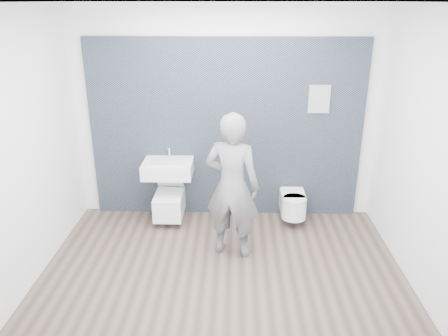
{
  "coord_description": "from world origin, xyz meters",
  "views": [
    {
      "loc": [
        0.13,
        -4.11,
        2.82
      ],
      "look_at": [
        0.0,
        0.6,
        1.0
      ],
      "focal_mm": 35.0,
      "sensor_mm": 36.0,
      "label": 1
    }
  ],
  "objects_px": {
    "toilet_square": "(169,203)",
    "visitor": "(232,186)",
    "washbasin": "(168,168)",
    "toilet_rounded": "(293,204)"
  },
  "relations": [
    {
      "from": "toilet_square",
      "to": "visitor",
      "type": "xyz_separation_m",
      "value": [
        0.85,
        -0.77,
        0.59
      ]
    },
    {
      "from": "washbasin",
      "to": "toilet_rounded",
      "type": "height_order",
      "value": "washbasin"
    },
    {
      "from": "washbasin",
      "to": "visitor",
      "type": "height_order",
      "value": "visitor"
    },
    {
      "from": "toilet_rounded",
      "to": "washbasin",
      "type": "bearing_deg",
      "value": 178.91
    },
    {
      "from": "toilet_rounded",
      "to": "toilet_square",
      "type": "bearing_deg",
      "value": 179.75
    },
    {
      "from": "visitor",
      "to": "washbasin",
      "type": "bearing_deg",
      "value": -28.41
    },
    {
      "from": "washbasin",
      "to": "toilet_rounded",
      "type": "relative_size",
      "value": 1.18
    },
    {
      "from": "toilet_square",
      "to": "visitor",
      "type": "distance_m",
      "value": 1.29
    },
    {
      "from": "washbasin",
      "to": "toilet_square",
      "type": "distance_m",
      "value": 0.49
    },
    {
      "from": "visitor",
      "to": "toilet_rounded",
      "type": "bearing_deg",
      "value": -122.08
    }
  ]
}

